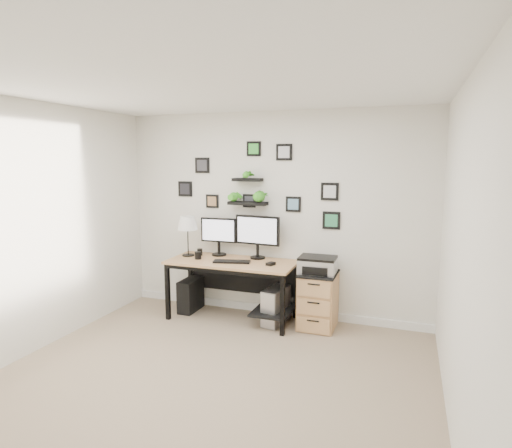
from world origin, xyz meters
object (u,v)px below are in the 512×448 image
at_px(pc_tower_black, 191,295).
at_px(monitor_right, 257,233).
at_px(desk, 236,270).
at_px(printer, 318,265).
at_px(pc_tower_grey, 276,306).
at_px(file_cabinet, 318,300).
at_px(monitor_left, 219,234).
at_px(mug, 198,255).
at_px(table_lamp, 188,224).

bearing_deg(pc_tower_black, monitor_right, 8.89).
distance_m(desk, printer, 1.04).
relative_size(pc_tower_grey, file_cabinet, 0.71).
xyz_separation_m(monitor_left, pc_tower_black, (-0.36, -0.14, -0.83)).
bearing_deg(pc_tower_grey, mug, -175.57).
xyz_separation_m(pc_tower_black, printer, (1.70, -0.00, 0.56)).
xyz_separation_m(monitor_right, file_cabinet, (0.82, -0.13, -0.74)).
height_order(monitor_right, table_lamp, monitor_right).
height_order(desk, monitor_right, monitor_right).
bearing_deg(pc_tower_black, monitor_left, 21.47).
distance_m(mug, file_cabinet, 1.59).
distance_m(mug, pc_tower_grey, 1.17).
distance_m(monitor_left, monitor_right, 0.54).
distance_m(table_lamp, pc_tower_black, 0.96).
relative_size(desk, printer, 3.69).
relative_size(monitor_left, pc_tower_black, 1.17).
bearing_deg(table_lamp, printer, 0.42).
bearing_deg(pc_tower_grey, monitor_left, 166.53).
xyz_separation_m(monitor_left, file_cabinet, (1.36, -0.13, -0.71)).
bearing_deg(pc_tower_black, printer, -0.06).
distance_m(monitor_left, mug, 0.41).
bearing_deg(pc_tower_black, table_lamp, -130.24).
distance_m(pc_tower_grey, file_cabinet, 0.52).
bearing_deg(mug, printer, 5.30).
relative_size(desk, monitor_left, 3.22).
height_order(desk, pc_tower_black, desk).
relative_size(table_lamp, pc_tower_grey, 1.10).
relative_size(desk, monitor_right, 2.69).
bearing_deg(file_cabinet, pc_tower_grey, -172.11).
bearing_deg(printer, pc_tower_black, 179.91).
bearing_deg(file_cabinet, monitor_right, 170.74).
height_order(monitor_right, file_cabinet, monitor_right).
bearing_deg(table_lamp, desk, -3.05).
bearing_deg(desk, pc_tower_grey, -1.28).
xyz_separation_m(mug, pc_tower_grey, (1.01, 0.08, -0.57)).
bearing_deg(table_lamp, file_cabinet, 0.71).
bearing_deg(file_cabinet, table_lamp, -179.29).
distance_m(pc_tower_grey, printer, 0.74).
height_order(table_lamp, mug, table_lamp).
relative_size(monitor_right, pc_tower_black, 1.40).
relative_size(monitor_left, printer, 1.15).
height_order(desk, mug, mug).
xyz_separation_m(mug, file_cabinet, (1.52, 0.15, -0.46)).
distance_m(monitor_right, mug, 0.80).
bearing_deg(monitor_right, printer, -10.02).
xyz_separation_m(monitor_left, monitor_right, (0.54, -0.00, 0.04)).
relative_size(file_cabinet, printer, 1.54).
xyz_separation_m(file_cabinet, printer, (-0.01, -0.01, 0.43)).
height_order(table_lamp, printer, table_lamp).
distance_m(table_lamp, mug, 0.45).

